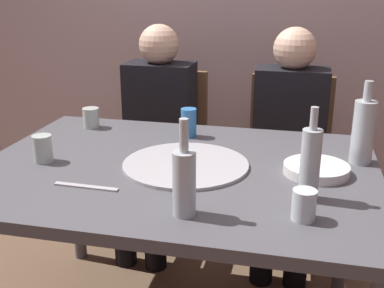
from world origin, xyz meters
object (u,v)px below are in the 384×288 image
object	(u,v)px
guest_in_beanie	(288,137)
tumbler_far	(91,118)
dining_table	(177,185)
chair_left	(164,142)
wine_bottle	(363,131)
plate_stack	(316,169)
pizza_tray	(186,164)
water_bottle	(310,163)
guest_in_sweater	(156,128)
table_knife	(86,187)
chair_right	(288,151)
wine_glass	(304,205)
soda_can	(189,123)
tumbler_near	(43,149)
beer_bottle	(184,181)

from	to	relation	value
guest_in_beanie	tumbler_far	bearing A→B (deg)	24.56
dining_table	chair_left	distance (m)	0.98
wine_bottle	plate_stack	world-z (taller)	wine_bottle
pizza_tray	water_bottle	xyz separation A→B (m)	(0.43, -0.18, 0.11)
wine_bottle	chair_left	world-z (taller)	wine_bottle
tumbler_far	guest_in_sweater	xyz separation A→B (m)	(0.18, 0.40, -0.15)
table_knife	chair_right	size ratio (longest dim) A/B	0.24
plate_stack	chair_right	bearing A→B (deg)	97.49
dining_table	wine_glass	xyz separation A→B (m)	(0.45, -0.31, 0.12)
plate_stack	water_bottle	bearing A→B (deg)	-97.58
wine_glass	chair_right	xyz separation A→B (m)	(-0.08, 1.23, -0.28)
table_knife	soda_can	bearing A→B (deg)	-107.10
soda_can	table_knife	size ratio (longest dim) A/B	0.55
wine_glass	chair_left	size ratio (longest dim) A/B	0.10
water_bottle	soda_can	bearing A→B (deg)	133.92
tumbler_near	chair_left	distance (m)	1.04
wine_bottle	guest_in_beanie	world-z (taller)	guest_in_beanie
soda_can	chair_right	world-z (taller)	chair_right
dining_table	guest_in_sweater	world-z (taller)	guest_in_sweater
dining_table	tumbler_far	distance (m)	0.63
soda_can	guest_in_sweater	distance (m)	0.54
table_knife	guest_in_sweater	xyz separation A→B (m)	(-0.08, 1.02, -0.11)
dining_table	wine_bottle	distance (m)	0.70
wine_glass	guest_in_beanie	world-z (taller)	guest_in_beanie
beer_bottle	guest_in_beanie	size ratio (longest dim) A/B	0.24
table_knife	beer_bottle	bearing A→B (deg)	164.53
tumbler_far	guest_in_beanie	world-z (taller)	guest_in_beanie
wine_bottle	chair_left	size ratio (longest dim) A/B	0.34
tumbler_far	beer_bottle	bearing A→B (deg)	-49.78
dining_table	tumbler_far	bearing A→B (deg)	143.40
soda_can	dining_table	bearing A→B (deg)	-83.69
guest_in_sweater	dining_table	bearing A→B (deg)	112.62
chair_left	guest_in_sweater	distance (m)	0.20
soda_can	guest_in_sweater	world-z (taller)	guest_in_sweater
water_bottle	tumbler_near	bearing A→B (deg)	173.69
wine_glass	tumbler_far	bearing A→B (deg)	144.18
chair_right	tumbler_near	bearing A→B (deg)	48.99
tumbler_far	wine_glass	size ratio (longest dim) A/B	1.01
tumbler_far	wine_glass	bearing A→B (deg)	-35.82
tumbler_near	plate_stack	distance (m)	0.98
tumbler_near	guest_in_sweater	distance (m)	0.87
dining_table	wine_bottle	bearing A→B (deg)	16.00
dining_table	soda_can	bearing A→B (deg)	96.31
beer_bottle	tumbler_near	distance (m)	0.67
tumbler_near	wine_glass	distance (m)	0.97
water_bottle	chair_right	world-z (taller)	water_bottle
soda_can	pizza_tray	bearing A→B (deg)	-78.31
tumbler_far	chair_right	size ratio (longest dim) A/B	0.10
chair_right	guest_in_sweater	size ratio (longest dim) A/B	0.77
pizza_tray	table_knife	bearing A→B (deg)	-136.28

